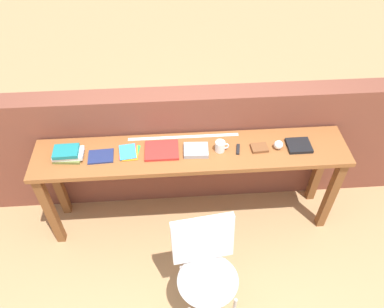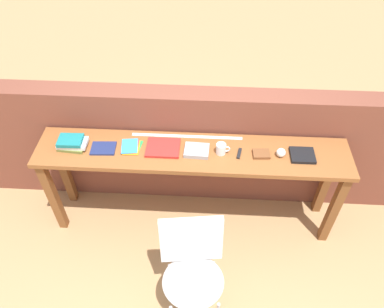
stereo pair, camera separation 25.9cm
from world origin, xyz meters
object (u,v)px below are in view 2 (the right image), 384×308
at_px(magazine_cycling, 103,148).
at_px(book_open_centre, 163,148).
at_px(multitool_folded, 239,153).
at_px(leather_journal_brown, 261,154).
at_px(chair_white_moulded, 192,267).
at_px(mug, 221,149).
at_px(sports_ball_small, 281,153).
at_px(book_stack_leftmost, 72,143).
at_px(pamphlet_pile_colourful, 131,147).
at_px(book_repair_rightmost, 302,155).

relative_size(magazine_cycling, book_open_centre, 0.73).
height_order(multitool_folded, leather_journal_brown, leather_journal_brown).
xyz_separation_m(chair_white_moulded, mug, (0.18, 0.80, 0.40)).
bearing_deg(multitool_folded, magazine_cycling, -179.81).
distance_m(magazine_cycling, mug, 0.93).
distance_m(chair_white_moulded, multitool_folded, 0.93).
distance_m(book_open_centre, leather_journal_brown, 0.77).
xyz_separation_m(magazine_cycling, multitool_folded, (1.07, 0.00, 0.00)).
relative_size(leather_journal_brown, sports_ball_small, 1.81).
distance_m(book_stack_leftmost, mug, 1.18).
relative_size(pamphlet_pile_colourful, sports_ball_small, 2.61).
distance_m(book_stack_leftmost, multitool_folded, 1.32).
distance_m(book_open_centre, book_repair_rightmost, 1.09).
distance_m(magazine_cycling, leather_journal_brown, 1.25).
xyz_separation_m(chair_white_moulded, sports_ball_small, (0.64, 0.79, 0.39)).
bearing_deg(mug, multitool_folded, -2.53).
height_order(magazine_cycling, multitool_folded, multitool_folded).
relative_size(mug, leather_journal_brown, 0.85).
bearing_deg(book_open_centre, multitool_folded, -2.47).
distance_m(pamphlet_pile_colourful, mug, 0.72).
bearing_deg(book_stack_leftmost, magazine_cycling, -3.29).
height_order(magazine_cycling, pamphlet_pile_colourful, same).
bearing_deg(sports_ball_small, chair_white_moulded, -129.02).
height_order(multitool_folded, sports_ball_small, sports_ball_small).
bearing_deg(book_open_centre, pamphlet_pile_colourful, 179.59).
height_order(mug, book_repair_rightmost, mug).
height_order(sports_ball_small, book_repair_rightmost, sports_ball_small).
bearing_deg(pamphlet_pile_colourful, magazine_cycling, -171.44).
distance_m(book_open_centre, multitool_folded, 0.60).
bearing_deg(book_open_centre, book_stack_leftmost, -178.68).
relative_size(book_stack_leftmost, book_repair_rightmost, 1.23).
xyz_separation_m(magazine_cycling, book_repair_rightmost, (1.56, 0.01, 0.01)).
distance_m(book_stack_leftmost, leather_journal_brown, 1.49).
bearing_deg(sports_ball_small, book_open_centre, 178.32).
bearing_deg(book_stack_leftmost, mug, -0.22).
bearing_deg(chair_white_moulded, pamphlet_pile_colourful, 123.28).
bearing_deg(book_open_centre, book_repair_rightmost, -1.14).
relative_size(book_stack_leftmost, magazine_cycling, 1.20).
bearing_deg(sports_ball_small, leather_journal_brown, 179.74).
bearing_deg(mug, leather_journal_brown, -1.10).
height_order(book_open_centre, book_repair_rightmost, book_repair_rightmost).
xyz_separation_m(magazine_cycling, mug, (0.93, 0.01, 0.04)).
relative_size(book_stack_leftmost, multitool_folded, 2.10).
height_order(chair_white_moulded, magazine_cycling, magazine_cycling).
bearing_deg(chair_white_moulded, mug, 77.30).
xyz_separation_m(mug, leather_journal_brown, (0.31, -0.01, -0.03)).
bearing_deg(magazine_cycling, book_open_centre, 0.82).
xyz_separation_m(multitool_folded, leather_journal_brown, (0.17, 0.00, 0.00)).
height_order(chair_white_moulded, pamphlet_pile_colourful, pamphlet_pile_colourful).
relative_size(magazine_cycling, sports_ball_small, 2.69).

